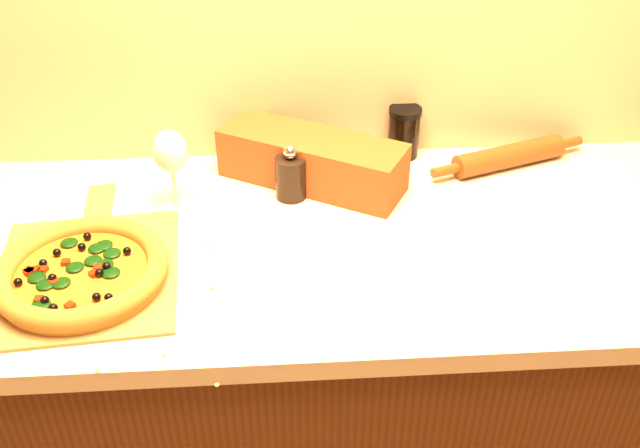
{
  "coord_description": "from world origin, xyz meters",
  "views": [
    {
      "loc": [
        -0.07,
        0.3,
        1.71
      ],
      "look_at": [
        -0.0,
        1.38,
        0.96
      ],
      "focal_mm": 40.0,
      "sensor_mm": 36.0,
      "label": 1
    }
  ],
  "objects": [
    {
      "name": "wine_glass",
      "position": [
        -0.29,
        1.55,
        1.02
      ],
      "size": [
        0.07,
        0.07,
        0.17
      ],
      "color": "silver",
      "rests_on": "countertop"
    },
    {
      "name": "countertop",
      "position": [
        0.0,
        1.43,
        0.88
      ],
      "size": [
        2.84,
        0.68,
        0.04
      ],
      "primitive_type": "cube",
      "color": "beige",
      "rests_on": "cabinet"
    },
    {
      "name": "pepper_grinder",
      "position": [
        -0.05,
        1.57,
        0.95
      ],
      "size": [
        0.07,
        0.07,
        0.12
      ],
      "color": "black",
      "rests_on": "countertop"
    },
    {
      "name": "pizza_peel",
      "position": [
        -0.43,
        1.34,
        0.9
      ],
      "size": [
        0.35,
        0.5,
        0.01
      ],
      "rotation": [
        0.0,
        0.0,
        0.09
      ],
      "color": "brown",
      "rests_on": "countertop"
    },
    {
      "name": "dark_jar",
      "position": [
        0.21,
        1.72,
        0.96
      ],
      "size": [
        0.07,
        0.07,
        0.12
      ],
      "color": "black",
      "rests_on": "countertop"
    },
    {
      "name": "cabinet",
      "position": [
        0.0,
        1.43,
        0.43
      ],
      "size": [
        2.8,
        0.65,
        0.86
      ],
      "primitive_type": "cube",
      "color": "#4C2510",
      "rests_on": "ground"
    },
    {
      "name": "bottle_cap",
      "position": [
        -0.52,
        1.34,
        0.9
      ],
      "size": [
        0.04,
        0.04,
        0.01
      ],
      "primitive_type": "cylinder",
      "rotation": [
        0.0,
        0.0,
        -0.4
      ],
      "color": "black",
      "rests_on": "countertop"
    },
    {
      "name": "rolling_pin",
      "position": [
        0.44,
        1.66,
        0.93
      ],
      "size": [
        0.38,
        0.15,
        0.05
      ],
      "rotation": [
        0.0,
        0.0,
        0.33
      ],
      "color": "#552C0E",
      "rests_on": "countertop"
    },
    {
      "name": "bread_bag",
      "position": [
        -0.0,
        1.62,
        0.95
      ],
      "size": [
        0.41,
        0.31,
        0.11
      ],
      "primitive_type": "cube",
      "rotation": [
        0.0,
        0.0,
        -0.51
      ],
      "color": "brown",
      "rests_on": "countertop"
    },
    {
      "name": "pizza",
      "position": [
        -0.43,
        1.3,
        0.93
      ],
      "size": [
        0.3,
        0.3,
        0.04
      ],
      "color": "#AD7E2B",
      "rests_on": "pizza_peel"
    }
  ]
}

